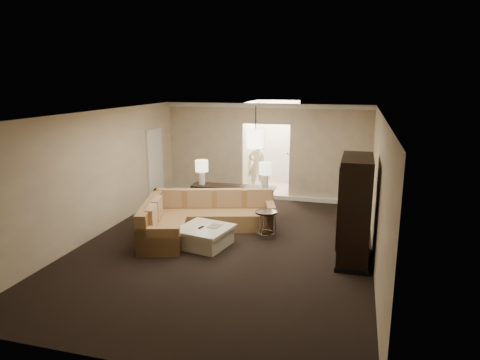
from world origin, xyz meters
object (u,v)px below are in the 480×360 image
(console_table, at_px, (233,198))
(armoire, at_px, (354,212))
(sectional_sofa, at_px, (197,217))
(person, at_px, (258,162))
(drink_table, at_px, (266,219))
(coffee_table, at_px, (205,236))

(console_table, distance_m, armoire, 3.62)
(sectional_sofa, bearing_deg, person, 67.80)
(armoire, distance_m, drink_table, 2.09)
(drink_table, bearing_deg, sectional_sofa, -177.09)
(sectional_sofa, height_order, armoire, armoire)
(console_table, distance_m, person, 2.94)
(sectional_sofa, distance_m, person, 4.27)
(person, bearing_deg, armoire, 108.72)
(sectional_sofa, distance_m, coffee_table, 0.91)
(sectional_sofa, xyz_separation_m, person, (0.45, 4.21, 0.54))
(sectional_sofa, xyz_separation_m, drink_table, (1.61, 0.08, 0.09))
(coffee_table, height_order, drink_table, drink_table)
(armoire, distance_m, person, 5.74)
(console_table, relative_size, drink_table, 3.54)
(sectional_sofa, bearing_deg, console_table, 53.40)
(sectional_sofa, relative_size, armoire, 1.50)
(console_table, height_order, person, person)
(sectional_sofa, distance_m, console_table, 1.40)
(console_table, relative_size, armoire, 1.05)
(console_table, xyz_separation_m, person, (-0.04, 2.91, 0.40))
(console_table, bearing_deg, coffee_table, -94.91)
(coffee_table, height_order, console_table, console_table)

